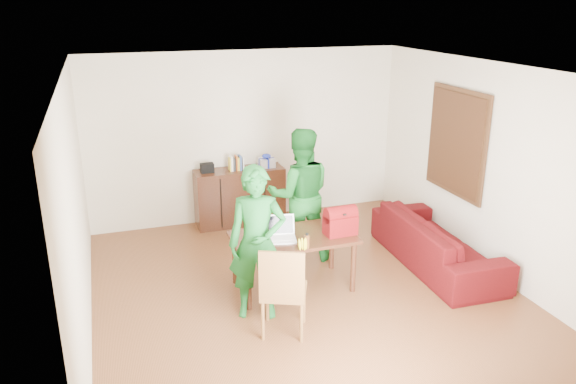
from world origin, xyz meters
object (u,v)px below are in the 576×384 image
object	(u,v)px
red_bag	(340,223)
sofa	(437,242)
table	(293,242)
laptop	(280,237)
chair	(284,307)
person_far	(300,195)
bottle	(307,241)
person_near	(257,243)

from	to	relation	value
red_bag	sofa	size ratio (longest dim) A/B	0.17
table	laptop	distance (m)	0.24
chair	red_bag	distance (m)	1.37
person_far	red_bag	xyz separation A→B (m)	(0.19, -0.92, -0.08)
chair	bottle	world-z (taller)	chair
table	bottle	bearing A→B (deg)	-84.69
chair	laptop	size ratio (longest dim) A/B	2.49
laptop	red_bag	xyz separation A→B (m)	(0.75, -0.05, 0.10)
person_near	bottle	bearing A→B (deg)	26.64
chair	table	bearing A→B (deg)	89.11
chair	laptop	bearing A→B (deg)	98.24
sofa	bottle	bearing A→B (deg)	102.54
person_near	chair	bearing A→B (deg)	-52.42
sofa	table	bearing A→B (deg)	91.92
laptop	red_bag	bearing A→B (deg)	8.43
bottle	red_bag	size ratio (longest dim) A/B	0.47
chair	bottle	size ratio (longest dim) A/B	5.68
person_far	bottle	bearing A→B (deg)	86.46
laptop	person_far	bearing A→B (deg)	69.50
table	chair	xyz separation A→B (m)	(-0.42, -0.92, -0.31)
person_near	red_bag	world-z (taller)	person_near
person_near	sofa	bearing A→B (deg)	27.97
person_near	person_far	distance (m)	1.58
bottle	sofa	xyz separation A→B (m)	(2.01, 0.37, -0.45)
person_near	red_bag	bearing A→B (deg)	34.79
bottle	person_near	bearing A→B (deg)	-171.37
person_far	red_bag	world-z (taller)	person_far
table	person_far	distance (m)	0.93
person_far	red_bag	size ratio (longest dim) A/B	4.77
red_bag	table	bearing A→B (deg)	165.01
person_near	sofa	distance (m)	2.72
red_bag	sofa	bearing A→B (deg)	1.92
table	bottle	world-z (taller)	bottle
table	bottle	size ratio (longest dim) A/B	8.11
table	person_far	world-z (taller)	person_far
person_near	laptop	xyz separation A→B (m)	(0.40, 0.40, -0.14)
person_near	sofa	world-z (taller)	person_near
person_near	sofa	size ratio (longest dim) A/B	0.78
laptop	table	bearing A→B (deg)	33.95
sofa	chair	bearing A→B (deg)	112.35
table	bottle	distance (m)	0.42
table	chair	world-z (taller)	chair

